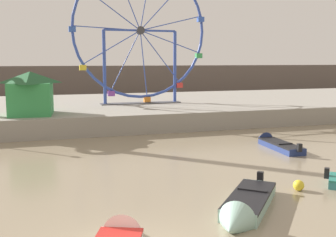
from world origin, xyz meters
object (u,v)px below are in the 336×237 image
object	(u,v)px
motorboat_navy_blue	(274,143)
motorboat_seafoam	(244,208)
mooring_buoy_orange	(299,185)
carnival_booth_green_kiosk	(31,92)
ferris_wheel_blue_frame	(140,33)

from	to	relation	value
motorboat_navy_blue	motorboat_seafoam	bearing A→B (deg)	145.78
motorboat_navy_blue	mooring_buoy_orange	world-z (taller)	motorboat_navy_blue
motorboat_navy_blue	mooring_buoy_orange	distance (m)	8.35
motorboat_seafoam	carnival_booth_green_kiosk	world-z (taller)	carnival_booth_green_kiosk
ferris_wheel_blue_frame	mooring_buoy_orange	bearing A→B (deg)	-86.07
ferris_wheel_blue_frame	carnival_booth_green_kiosk	distance (m)	11.25
carnival_booth_green_kiosk	mooring_buoy_orange	distance (m)	19.59
motorboat_seafoam	mooring_buoy_orange	distance (m)	3.69
mooring_buoy_orange	motorboat_navy_blue	bearing A→B (deg)	64.67
carnival_booth_green_kiosk	mooring_buoy_orange	size ratio (longest dim) A/B	8.86
ferris_wheel_blue_frame	mooring_buoy_orange	size ratio (longest dim) A/B	27.80
motorboat_navy_blue	motorboat_seafoam	distance (m)	11.48
carnival_booth_green_kiosk	mooring_buoy_orange	bearing A→B (deg)	-52.65
motorboat_navy_blue	motorboat_seafoam	world-z (taller)	motorboat_seafoam
ferris_wheel_blue_frame	carnival_booth_green_kiosk	world-z (taller)	ferris_wheel_blue_frame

